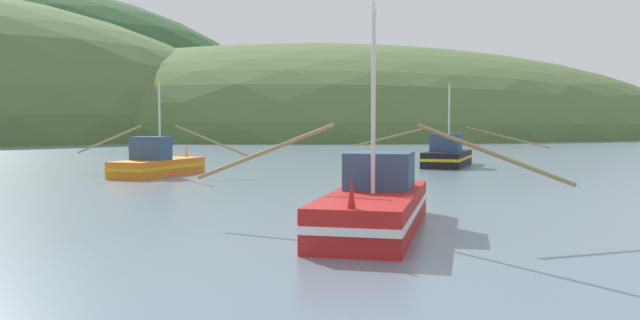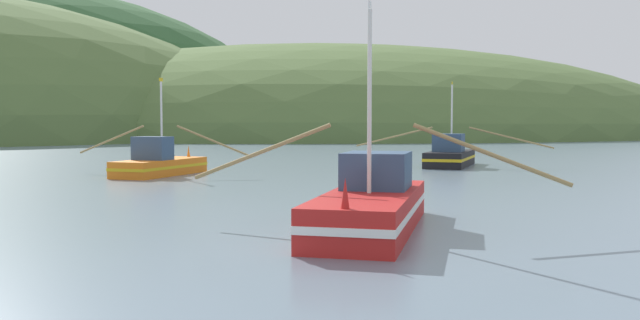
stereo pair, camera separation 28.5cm
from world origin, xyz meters
name	(u,v)px [view 1 (the left image)]	position (x,y,z in m)	size (l,w,h in m)	color
hill_far_left	(327,135)	(45.55, 170.32, 0.00)	(195.47, 156.38, 45.98)	#516B38
fishing_boat_black	(447,156)	(16.14, 43.35, 0.76)	(11.39, 8.27, 6.04)	black
fishing_boat_red	(375,204)	(1.26, 19.10, 0.74)	(9.41, 8.22, 6.36)	red
fishing_boat_orange	(157,164)	(-4.01, 40.64, 0.69)	(9.48, 6.98, 5.71)	orange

